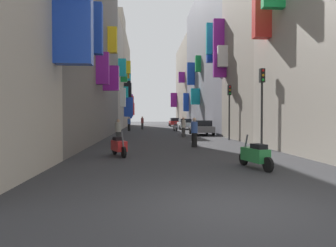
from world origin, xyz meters
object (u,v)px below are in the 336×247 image
at_px(pedestrian_near_left, 183,127).
at_px(scooter_silver, 175,127).
at_px(parked_car_red, 174,122).
at_px(parked_car_grey, 201,127).
at_px(scooter_red, 119,146).
at_px(pedestrian_crossing, 129,124).
at_px(traffic_light_far_corner, 262,94).
at_px(traffic_light_near_corner, 229,103).
at_px(pedestrian_near_right, 142,123).
at_px(scooter_green, 255,155).
at_px(parked_car_white, 185,124).
at_px(pedestrian_far_away, 194,133).
at_px(pedestrian_mid_street, 118,132).

bearing_deg(pedestrian_near_left, scooter_silver, 87.94).
xyz_separation_m(parked_car_red, scooter_silver, (-1.65, -18.25, -0.34)).
relative_size(parked_car_red, parked_car_grey, 0.94).
bearing_deg(scooter_red, pedestrian_crossing, 91.97).
distance_m(scooter_red, pedestrian_crossing, 23.59).
height_order(pedestrian_crossing, traffic_light_far_corner, traffic_light_far_corner).
bearing_deg(parked_car_red, traffic_light_near_corner, -88.21).
distance_m(parked_car_grey, pedestrian_near_right, 14.09).
bearing_deg(pedestrian_crossing, scooter_red, -88.03).
bearing_deg(scooter_silver, scooter_green, -89.87).
xyz_separation_m(parked_car_red, parked_car_grey, (0.13, -25.71, -0.06)).
bearing_deg(scooter_green, traffic_light_near_corner, 78.07).
distance_m(parked_car_white, scooter_red, 29.18).
distance_m(pedestrian_crossing, traffic_light_far_corner, 22.87).
height_order(parked_car_red, scooter_green, parked_car_red).
xyz_separation_m(scooter_red, pedestrian_far_away, (4.00, 3.61, 0.38)).
bearing_deg(parked_car_white, parked_car_red, 91.12).
bearing_deg(pedestrian_near_left, pedestrian_far_away, -93.08).
relative_size(scooter_silver, pedestrian_far_away, 1.11).
height_order(scooter_red, scooter_silver, same).
height_order(pedestrian_crossing, pedestrian_near_right, pedestrian_near_right).
relative_size(parked_car_red, pedestrian_far_away, 2.47).
xyz_separation_m(parked_car_red, scooter_red, (-6.48, -40.98, -0.34)).
xyz_separation_m(scooter_green, pedestrian_far_away, (-0.90, 7.20, 0.38)).
distance_m(parked_car_grey, scooter_silver, 7.67).
bearing_deg(pedestrian_crossing, scooter_green, -78.13).
relative_size(scooter_green, traffic_light_near_corner, 0.47).
relative_size(scooter_silver, pedestrian_near_left, 1.10).
bearing_deg(traffic_light_near_corner, scooter_red, -130.76).
xyz_separation_m(pedestrian_mid_street, traffic_light_near_corner, (8.07, 2.55, 2.03)).
bearing_deg(pedestrian_mid_street, traffic_light_far_corner, -25.13).
relative_size(scooter_green, scooter_silver, 1.02).
relative_size(parked_car_white, parked_car_red, 1.03).
bearing_deg(parked_car_white, pedestrian_near_right, -177.13).
relative_size(scooter_silver, pedestrian_near_right, 1.05).
xyz_separation_m(parked_car_red, pedestrian_mid_street, (-7.06, -34.83, -0.01)).
bearing_deg(scooter_silver, parked_car_red, 84.84).
bearing_deg(pedestrian_crossing, traffic_light_near_corner, -60.83).
height_order(parked_car_white, traffic_light_far_corner, traffic_light_far_corner).
bearing_deg(pedestrian_near_right, traffic_light_near_corner, -70.88).
bearing_deg(scooter_silver, pedestrian_far_away, -92.51).
height_order(pedestrian_near_left, pedestrian_near_right, pedestrian_near_right).
bearing_deg(pedestrian_near_right, parked_car_grey, -65.50).
height_order(parked_car_white, scooter_red, parked_car_white).
relative_size(pedestrian_crossing, traffic_light_far_corner, 0.40).
bearing_deg(parked_car_white, scooter_silver, -108.48).
distance_m(pedestrian_near_right, traffic_light_far_corner, 26.67).
bearing_deg(pedestrian_far_away, scooter_green, -82.87).
bearing_deg(pedestrian_mid_street, parked_car_white, 71.83).
xyz_separation_m(parked_car_grey, pedestrian_mid_street, (-7.19, -9.12, 0.05)).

